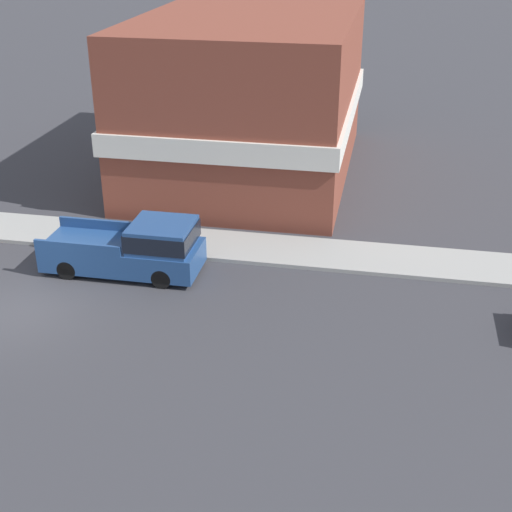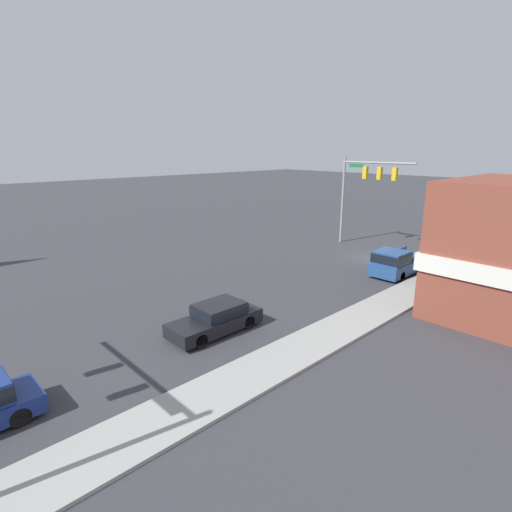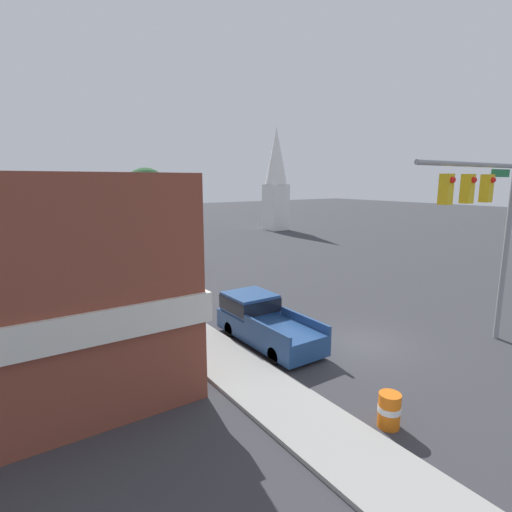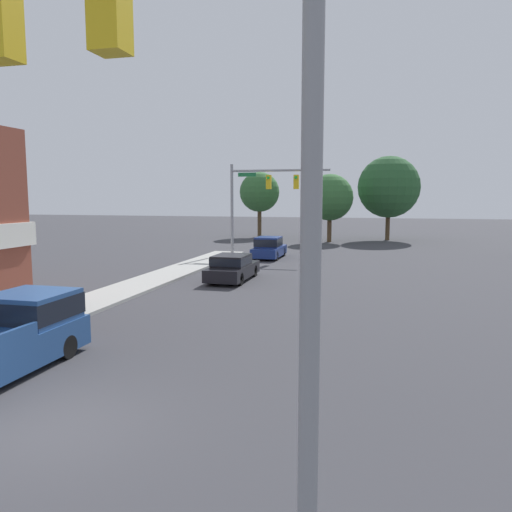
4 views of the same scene
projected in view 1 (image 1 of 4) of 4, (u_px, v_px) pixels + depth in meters
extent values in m
plane|color=#38383D|center=(18.00, 312.00, 21.92)|extent=(200.00, 200.00, 0.00)
cube|color=#9E9E99|center=(91.00, 234.00, 26.90)|extent=(2.40, 60.00, 0.14)
cylinder|color=black|center=(178.00, 254.00, 24.79)|extent=(0.22, 0.66, 0.66)
cylinder|color=black|center=(162.00, 279.00, 23.17)|extent=(0.22, 0.66, 0.66)
cylinder|color=black|center=(89.00, 246.00, 25.36)|extent=(0.22, 0.66, 0.66)
cylinder|color=black|center=(67.00, 270.00, 23.74)|extent=(0.22, 0.66, 0.66)
cube|color=navy|center=(123.00, 255.00, 24.14)|extent=(2.06, 5.30, 0.85)
cube|color=navy|center=(162.00, 235.00, 23.52)|extent=(1.96, 2.02, 0.84)
cube|color=black|center=(162.00, 235.00, 23.52)|extent=(1.98, 2.10, 0.59)
cube|color=navy|center=(100.00, 224.00, 24.93)|extent=(0.12, 2.99, 0.35)
cube|color=navy|center=(77.00, 248.00, 23.22)|extent=(0.12, 2.99, 0.35)
cube|color=brown|center=(250.00, 96.00, 32.13)|extent=(13.69, 9.07, 7.05)
cube|color=silver|center=(250.00, 106.00, 32.34)|extent=(13.99, 9.37, 0.90)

